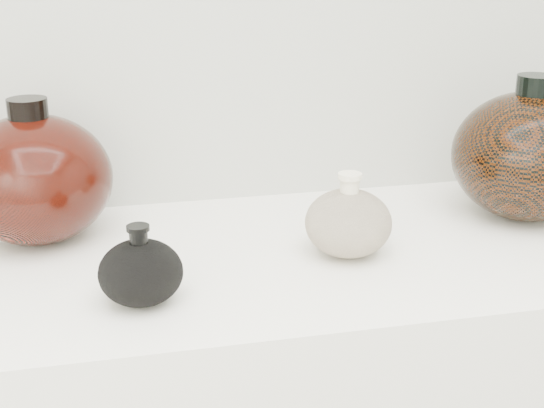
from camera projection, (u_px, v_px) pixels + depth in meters
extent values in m
cube|color=white|center=(257.00, 263.00, 1.11)|extent=(1.20, 0.50, 0.03)
ellipsoid|color=black|center=(141.00, 273.00, 0.95)|extent=(0.14, 0.14, 0.08)
cylinder|color=black|center=(139.00, 237.00, 0.93)|extent=(0.03, 0.03, 0.02)
cylinder|color=black|center=(138.00, 228.00, 0.93)|extent=(0.04, 0.04, 0.01)
ellipsoid|color=beige|center=(348.00, 223.00, 1.09)|extent=(0.14, 0.14, 0.10)
cylinder|color=#F1E6C3|center=(350.00, 186.00, 1.07)|extent=(0.03, 0.03, 0.03)
cylinder|color=#F1E6C3|center=(350.00, 176.00, 1.06)|extent=(0.04, 0.04, 0.01)
ellipsoid|color=black|center=(35.00, 179.00, 1.13)|extent=(0.30, 0.30, 0.19)
cylinder|color=black|center=(28.00, 111.00, 1.09)|extent=(0.08, 0.08, 0.04)
ellipsoid|color=black|center=(528.00, 156.00, 1.22)|extent=(0.26, 0.26, 0.21)
cylinder|color=black|center=(536.00, 88.00, 1.18)|extent=(0.07, 0.07, 0.04)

